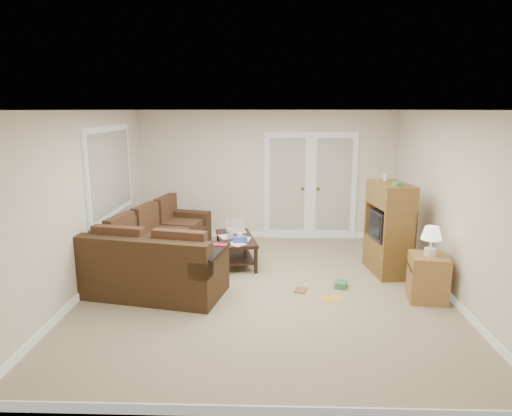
{
  "coord_description": "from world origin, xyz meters",
  "views": [
    {
      "loc": [
        0.06,
        -6.09,
        2.51
      ],
      "look_at": [
        -0.14,
        0.41,
        1.1
      ],
      "focal_mm": 32.0,
      "sensor_mm": 36.0,
      "label": 1
    }
  ],
  "objects_px": {
    "sectional_sofa": "(158,254)",
    "side_cabinet": "(428,274)",
    "tv_armoire": "(389,228)",
    "coffee_table": "(236,249)"
  },
  "relations": [
    {
      "from": "sectional_sofa",
      "to": "side_cabinet",
      "type": "bearing_deg",
      "value": 0.09
    },
    {
      "from": "sectional_sofa",
      "to": "tv_armoire",
      "type": "bearing_deg",
      "value": 16.16
    },
    {
      "from": "coffee_table",
      "to": "tv_armoire",
      "type": "height_order",
      "value": "tv_armoire"
    },
    {
      "from": "tv_armoire",
      "to": "coffee_table",
      "type": "bearing_deg",
      "value": 164.25
    },
    {
      "from": "sectional_sofa",
      "to": "side_cabinet",
      "type": "xyz_separation_m",
      "value": [
        3.82,
        -0.8,
        0.02
      ]
    },
    {
      "from": "tv_armoire",
      "to": "side_cabinet",
      "type": "distance_m",
      "value": 1.15
    },
    {
      "from": "sectional_sofa",
      "to": "side_cabinet",
      "type": "distance_m",
      "value": 3.91
    },
    {
      "from": "sectional_sofa",
      "to": "tv_armoire",
      "type": "height_order",
      "value": "tv_armoire"
    },
    {
      "from": "sectional_sofa",
      "to": "side_cabinet",
      "type": "relative_size",
      "value": 3.12
    },
    {
      "from": "coffee_table",
      "to": "side_cabinet",
      "type": "relative_size",
      "value": 1.19
    }
  ]
}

